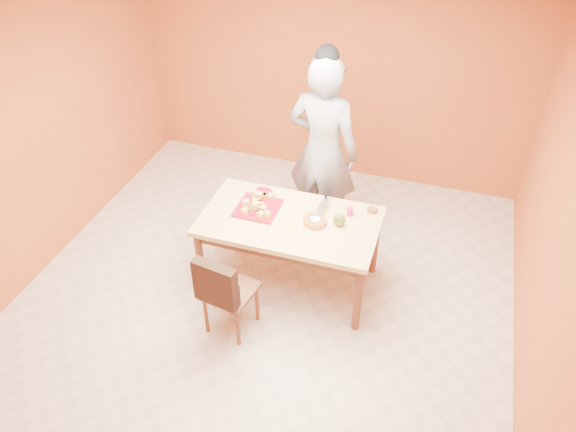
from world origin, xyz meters
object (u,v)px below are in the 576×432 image
(magenta_glass, at_px, (350,211))
(sponge_cake, at_px, (315,221))
(egg_ornament, at_px, (339,219))
(dining_chair, at_px, (229,290))
(pastry_platter, at_px, (258,208))
(checker_tin, at_px, (372,210))
(red_dinner_plate, at_px, (261,194))
(dining_table, at_px, (290,228))
(person, at_px, (323,152))

(magenta_glass, bearing_deg, sponge_cake, -138.49)
(sponge_cake, distance_m, egg_ornament, 0.21)
(dining_chair, height_order, egg_ornament, egg_ornament)
(pastry_platter, xyz_separation_m, sponge_cake, (0.56, -0.06, 0.03))
(dining_chair, distance_m, checker_tin, 1.49)
(pastry_platter, height_order, red_dinner_plate, pastry_platter)
(dining_table, relative_size, egg_ornament, 11.39)
(person, distance_m, red_dinner_plate, 0.75)
(magenta_glass, xyz_separation_m, checker_tin, (0.18, 0.12, -0.03))
(person, bearing_deg, magenta_glass, 132.41)
(dining_table, xyz_separation_m, egg_ornament, (0.44, 0.05, 0.16))
(dining_table, height_order, egg_ornament, egg_ornament)
(dining_chair, height_order, magenta_glass, dining_chair)
(egg_ornament, relative_size, checker_tin, 1.51)
(egg_ornament, bearing_deg, person, 132.87)
(egg_ornament, height_order, magenta_glass, egg_ornament)
(dining_table, height_order, magenta_glass, magenta_glass)
(person, relative_size, sponge_cake, 9.14)
(dining_table, bearing_deg, egg_ornament, 6.53)
(dining_chair, height_order, red_dinner_plate, dining_chair)
(sponge_cake, relative_size, checker_tin, 2.36)
(dining_table, distance_m, checker_tin, 0.77)
(person, bearing_deg, dining_chair, 83.66)
(dining_table, xyz_separation_m, person, (0.07, 0.84, 0.33))
(checker_tin, bearing_deg, red_dinner_plate, -176.61)
(dining_chair, xyz_separation_m, checker_tin, (0.99, 1.07, 0.32))
(pastry_platter, relative_size, red_dinner_plate, 1.74)
(person, distance_m, egg_ornament, 0.89)
(dining_chair, xyz_separation_m, red_dinner_plate, (-0.07, 1.01, 0.31))
(dining_chair, xyz_separation_m, magenta_glass, (0.81, 0.95, 0.35))
(dining_chair, relative_size, egg_ornament, 6.27)
(person, bearing_deg, red_dinner_plate, 58.33)
(dining_chair, distance_m, pastry_platter, 0.84)
(red_dinner_plate, relative_size, egg_ornament, 1.56)
(person, height_order, sponge_cake, person)
(sponge_cake, bearing_deg, egg_ornament, 14.19)
(pastry_platter, height_order, magenta_glass, magenta_glass)
(red_dinner_plate, bearing_deg, checker_tin, 3.39)
(pastry_platter, distance_m, egg_ornament, 0.77)
(egg_ornament, distance_m, magenta_glass, 0.19)
(dining_chair, relative_size, red_dinner_plate, 4.02)
(pastry_platter, bearing_deg, dining_chair, -88.75)
(sponge_cake, distance_m, magenta_glass, 0.35)
(sponge_cake, relative_size, magenta_glass, 2.46)
(dining_table, bearing_deg, red_dinner_plate, 142.61)
(egg_ornament, bearing_deg, dining_table, -155.69)
(checker_tin, bearing_deg, magenta_glass, -146.69)
(dining_table, bearing_deg, sponge_cake, -0.37)
(magenta_glass, bearing_deg, checker_tin, 33.31)
(dining_table, xyz_separation_m, dining_chair, (-0.31, -0.72, -0.21))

